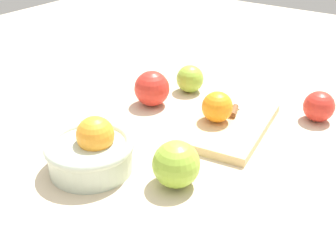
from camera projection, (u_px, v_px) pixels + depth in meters
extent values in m
plane|color=beige|center=(197.00, 147.00, 0.83)|extent=(2.40, 2.40, 0.00)
cylinder|color=beige|center=(91.00, 157.00, 0.75)|extent=(0.15, 0.15, 0.05)
torus|color=beige|center=(89.00, 145.00, 0.74)|extent=(0.16, 0.16, 0.02)
sphere|color=orange|center=(95.00, 135.00, 0.74)|extent=(0.07, 0.07, 0.07)
cube|color=#DBB77F|center=(230.00, 125.00, 0.89)|extent=(0.27, 0.18, 0.02)
sphere|color=orange|center=(217.00, 107.00, 0.87)|extent=(0.07, 0.07, 0.07)
cube|color=silver|center=(239.00, 98.00, 0.98)|extent=(0.11, 0.05, 0.00)
cylinder|color=brown|center=(234.00, 111.00, 0.91)|extent=(0.05, 0.03, 0.01)
sphere|color=red|center=(152.00, 88.00, 0.97)|extent=(0.08, 0.08, 0.08)
sphere|color=red|center=(319.00, 106.00, 0.91)|extent=(0.07, 0.07, 0.07)
sphere|color=#8EB738|center=(176.00, 164.00, 0.70)|extent=(0.08, 0.08, 0.08)
sphere|color=#8EB738|center=(190.00, 79.00, 1.04)|extent=(0.07, 0.07, 0.07)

